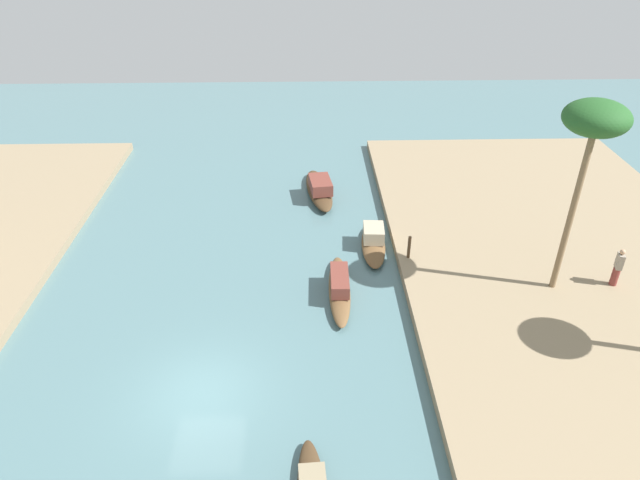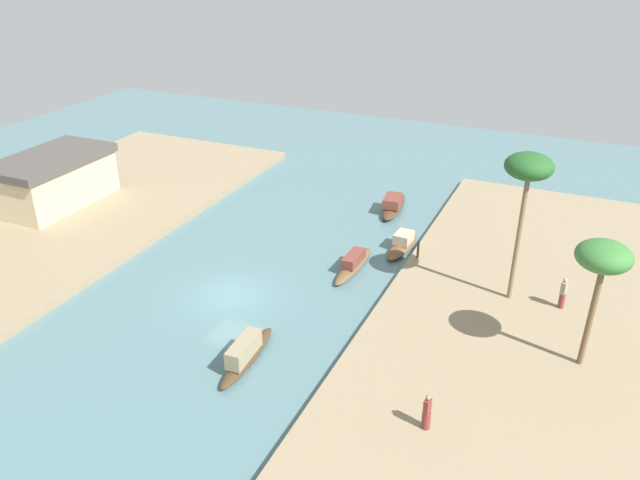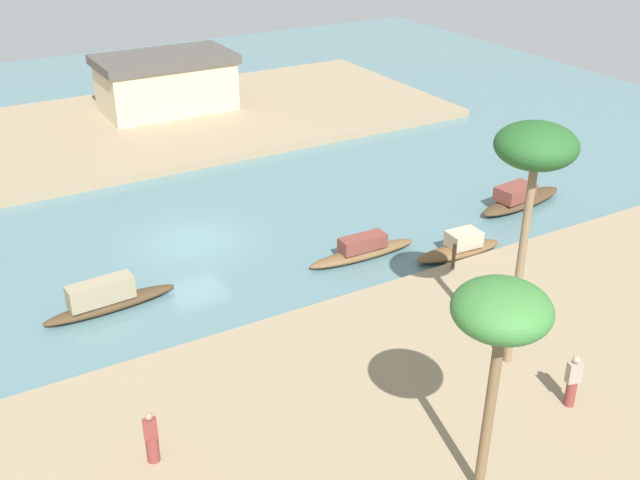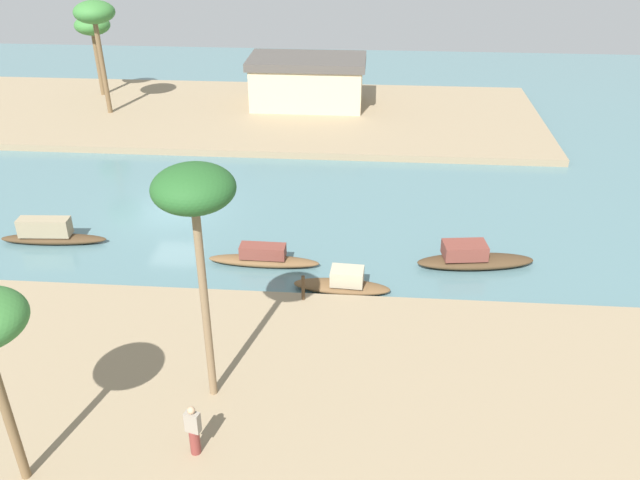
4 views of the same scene
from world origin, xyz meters
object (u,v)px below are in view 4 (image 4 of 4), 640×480
at_px(person_on_near_bank, 194,431).
at_px(riverside_building, 307,81).
at_px(palm_tree_right_short, 93,27).
at_px(sampan_with_tall_canopy, 472,258).
at_px(mooring_post, 303,288).
at_px(sampan_downstream_large, 50,234).
at_px(palm_tree_right_tall, 95,16).
at_px(sampan_open_hull, 263,258).
at_px(palm_tree_left_far, 194,195).
at_px(sampan_midstream, 343,283).

relative_size(person_on_near_bank, riverside_building, 0.21).
bearing_deg(palm_tree_right_short, riverside_building, -5.15).
bearing_deg(sampan_with_tall_canopy, riverside_building, 106.05).
bearing_deg(riverside_building, palm_tree_right_short, 174.58).
bearing_deg(person_on_near_bank, mooring_post, -91.33).
bearing_deg(sampan_downstream_large, palm_tree_right_tall, 98.07).
bearing_deg(mooring_post, sampan_open_hull, 123.10).
bearing_deg(palm_tree_left_far, sampan_midstream, 61.27).
bearing_deg(riverside_building, sampan_downstream_large, -115.93).
relative_size(sampan_with_tall_canopy, palm_tree_left_far, 0.67).
height_order(sampan_downstream_large, sampan_with_tall_canopy, sampan_downstream_large).
bearing_deg(sampan_downstream_large, palm_tree_left_far, -48.84).
bearing_deg(sampan_midstream, mooring_post, -134.05).
bearing_deg(person_on_near_bank, sampan_midstream, -97.37).
relative_size(mooring_post, palm_tree_right_tall, 0.14).
bearing_deg(riverside_building, person_on_near_bank, -90.34).
height_order(sampan_with_tall_canopy, palm_tree_left_far, palm_tree_left_far).
height_order(palm_tree_right_tall, palm_tree_right_short, palm_tree_right_tall).
height_order(sampan_with_tall_canopy, mooring_post, mooring_post).
distance_m(sampan_downstream_large, mooring_post, 13.06).
bearing_deg(mooring_post, sampan_downstream_large, 160.16).
xyz_separation_m(person_on_near_bank, palm_tree_right_tall, (-13.65, 30.57, 5.77)).
height_order(sampan_downstream_large, person_on_near_bank, person_on_near_bank).
bearing_deg(sampan_open_hull, person_on_near_bank, -89.93).
bearing_deg(palm_tree_left_far, sampan_with_tall_canopy, 45.16).
bearing_deg(sampan_downstream_large, sampan_open_hull, -10.38).
height_order(mooring_post, palm_tree_right_tall, palm_tree_right_tall).
relative_size(sampan_downstream_large, riverside_building, 0.60).
distance_m(sampan_downstream_large, palm_tree_right_tall, 19.47).
bearing_deg(sampan_midstream, sampan_downstream_large, 171.00).
height_order(sampan_with_tall_canopy, palm_tree_right_short, palm_tree_right_short).
xyz_separation_m(sampan_open_hull, mooring_post, (2.08, -3.19, 0.59)).
xyz_separation_m(sampan_midstream, sampan_with_tall_canopy, (5.52, 2.39, 0.06)).
relative_size(palm_tree_left_far, palm_tree_right_tall, 1.04).
height_order(person_on_near_bank, mooring_post, person_on_near_bank).
relative_size(sampan_midstream, sampan_open_hull, 0.82).
relative_size(person_on_near_bank, palm_tree_right_tall, 0.23).
height_order(sampan_downstream_large, sampan_midstream, sampan_downstream_large).
bearing_deg(person_on_near_bank, palm_tree_left_far, -74.59).
bearing_deg(sampan_with_tall_canopy, sampan_midstream, -163.84).
distance_m(sampan_midstream, palm_tree_right_short, 32.38).
xyz_separation_m(person_on_near_bank, mooring_post, (2.29, 8.17, -0.29)).
distance_m(sampan_midstream, sampan_open_hull, 4.02).
xyz_separation_m(sampan_with_tall_canopy, palm_tree_right_short, (-25.06, 22.93, 4.98)).
distance_m(sampan_downstream_large, palm_tree_left_far, 15.76).
bearing_deg(sampan_with_tall_canopy, palm_tree_left_far, -142.13).
distance_m(mooring_post, palm_tree_right_tall, 28.16).
bearing_deg(palm_tree_right_short, mooring_post, -56.00).
height_order(sampan_with_tall_canopy, person_on_near_bank, person_on_near_bank).
bearing_deg(riverside_building, mooring_post, -85.19).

